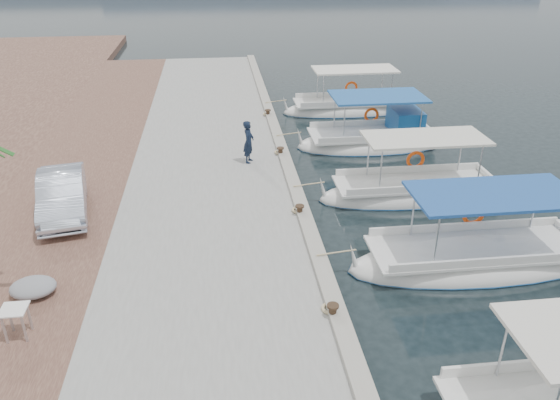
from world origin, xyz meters
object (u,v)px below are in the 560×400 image
Objects in this scene: fishing_caique_b at (476,261)px; fisherman at (249,142)px; fishing_caique_e at (349,110)px; fishing_caique_d at (373,141)px; parked_car at (62,194)px; fishing_caique_c at (414,194)px.

fisherman is (-5.87, 7.10, 1.18)m from fishing_caique_b.
fishing_caique_d is at bearing -91.15° from fishing_caique_e.
fishing_caique_e is 9.30m from fisherman.
fishing_caique_e is 4.26× the size of fisherman.
fishing_caique_e reaches higher than fisherman.
fishing_caique_b reaches higher than fisherman.
fishing_caique_b is at bearing -88.10° from fishing_caique_d.
parked_car is (-5.99, -3.48, -0.17)m from fisherman.
fishing_caique_b is 4.40m from fishing_caique_c.
fishing_caique_c is 0.99× the size of fishing_caique_e.
fisherman is (-5.55, -2.40, 1.11)m from fishing_caique_d.
fishing_caique_e is at bearing 31.28° from parked_car.
fishing_caique_d is (-0.06, 5.11, 0.07)m from fishing_caique_c.
fishing_caique_b is 1.06× the size of fishing_caique_e.
fishing_caique_b and fishing_caique_d have the same top height.
fishing_caique_c is at bearing -97.13° from fisherman.
fishing_caique_e is at bearing 90.86° from fishing_caique_b.
parked_car is at bearing -176.18° from fishing_caique_c.
parked_car is at bearing -137.22° from fishing_caique_e.
parked_car is (-11.65, -10.78, 1.01)m from fishing_caique_e.
fishing_caique_b is at bearing -89.14° from fishing_caique_e.
fisherman is at bearing 154.22° from fishing_caique_c.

